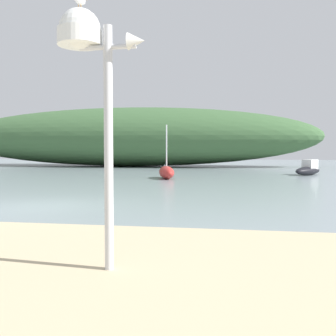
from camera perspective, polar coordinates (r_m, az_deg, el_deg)
ground_plane at (r=12.93m, az=-18.47°, el=-5.46°), size 120.00×120.00×0.00m
distant_hill at (r=42.82m, az=-6.19°, el=4.57°), size 41.65×10.36×6.39m
mast_structure at (r=5.43m, az=-11.93°, el=16.62°), size 1.17×0.59×3.48m
sailboat_near_shore at (r=24.03m, az=-0.22°, el=-0.61°), size 1.69×2.97×3.36m
motorboat_off_point at (r=29.20m, az=20.04°, el=-0.18°), size 2.62×3.06×1.10m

